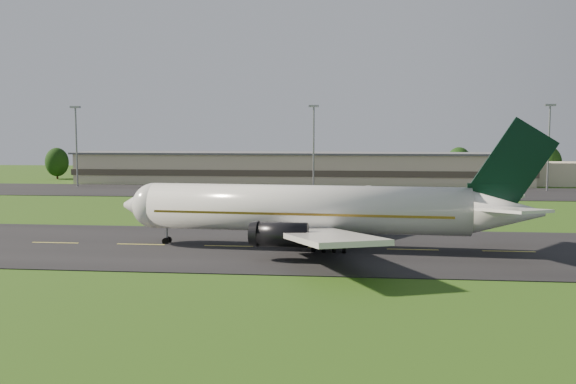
# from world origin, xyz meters

# --- Properties ---
(ground) EXTENTS (360.00, 360.00, 0.00)m
(ground) POSITION_xyz_m (0.00, 0.00, 0.00)
(ground) COLOR #284711
(ground) RESTS_ON ground
(taxiway) EXTENTS (220.00, 30.00, 0.10)m
(taxiway) POSITION_xyz_m (0.00, 0.00, 0.05)
(taxiway) COLOR black
(taxiway) RESTS_ON ground
(apron) EXTENTS (260.00, 30.00, 0.10)m
(apron) POSITION_xyz_m (0.00, 72.00, 0.05)
(apron) COLOR black
(apron) RESTS_ON ground
(airliner) EXTENTS (51.30, 42.09, 15.57)m
(airliner) POSITION_xyz_m (10.29, -0.06, 4.66)
(airliner) COLOR silver
(airliner) RESTS_ON ground
(terminal) EXTENTS (145.00, 16.00, 8.40)m
(terminal) POSITION_xyz_m (6.40, 96.18, 3.99)
(terminal) COLOR #C4B996
(terminal) RESTS_ON ground
(light_mast_west) EXTENTS (2.40, 1.20, 20.35)m
(light_mast_west) POSITION_xyz_m (-55.00, 80.00, 12.74)
(light_mast_west) COLOR gray
(light_mast_west) RESTS_ON ground
(light_mast_centre) EXTENTS (2.40, 1.20, 20.35)m
(light_mast_centre) POSITION_xyz_m (5.00, 80.00, 12.74)
(light_mast_centre) COLOR gray
(light_mast_centre) RESTS_ON ground
(light_mast_east) EXTENTS (2.40, 1.20, 20.35)m
(light_mast_east) POSITION_xyz_m (60.00, 80.00, 12.74)
(light_mast_east) COLOR gray
(light_mast_east) RESTS_ON ground
(tree_line) EXTENTS (194.64, 8.80, 10.96)m
(tree_line) POSITION_xyz_m (38.64, 106.19, 5.13)
(tree_line) COLOR black
(tree_line) RESTS_ON ground
(service_vehicle_a) EXTENTS (1.72, 4.25, 1.44)m
(service_vehicle_a) POSITION_xyz_m (-19.64, 67.49, 0.82)
(service_vehicle_a) COLOR #CB890B
(service_vehicle_a) RESTS_ON apron
(service_vehicle_b) EXTENTS (3.89, 1.86, 1.23)m
(service_vehicle_b) POSITION_xyz_m (-7.99, 72.76, 0.71)
(service_vehicle_b) COLOR #A40A20
(service_vehicle_b) RESTS_ON apron
(service_vehicle_c) EXTENTS (3.60, 5.07, 1.28)m
(service_vehicle_c) POSITION_xyz_m (18.13, 74.75, 0.74)
(service_vehicle_c) COLOR silver
(service_vehicle_c) RESTS_ON apron
(service_vehicle_d) EXTENTS (4.95, 3.90, 1.34)m
(service_vehicle_d) POSITION_xyz_m (47.35, 75.81, 0.77)
(service_vehicle_d) COLOR #E6AF0D
(service_vehicle_d) RESTS_ON apron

